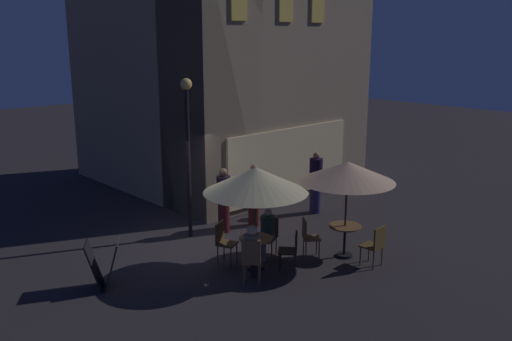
% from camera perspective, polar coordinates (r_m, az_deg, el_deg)
% --- Properties ---
extents(ground_plane, '(60.00, 60.00, 0.00)m').
position_cam_1_polar(ground_plane, '(13.59, -5.15, -7.86)').
color(ground_plane, '#2A2528').
extents(cafe_building, '(7.24, 7.86, 7.83)m').
position_cam_1_polar(cafe_building, '(17.65, -4.56, 10.22)').
color(cafe_building, gray).
rests_on(cafe_building, ground).
extents(street_lamp_near_corner, '(0.29, 0.29, 4.04)m').
position_cam_1_polar(street_lamp_near_corner, '(13.59, -7.16, 3.80)').
color(street_lamp_near_corner, black).
rests_on(street_lamp_near_corner, ground).
extents(menu_sandwich_board, '(0.86, 0.83, 0.98)m').
position_cam_1_polar(menu_sandwich_board, '(11.66, -15.64, -9.48)').
color(menu_sandwich_board, '#242924').
rests_on(menu_sandwich_board, ground).
extents(cafe_table_0, '(0.76, 0.76, 0.76)m').
position_cam_1_polar(cafe_table_0, '(12.91, 9.25, -6.52)').
color(cafe_table_0, black).
rests_on(cafe_table_0, ground).
extents(cafe_table_1, '(0.74, 0.74, 0.72)m').
position_cam_1_polar(cafe_table_1, '(12.12, -0.03, -7.89)').
color(cafe_table_1, black).
rests_on(cafe_table_1, ground).
extents(patio_umbrella_0, '(2.18, 2.18, 2.28)m').
position_cam_1_polar(patio_umbrella_0, '(12.48, 9.52, -0.16)').
color(patio_umbrella_0, black).
rests_on(patio_umbrella_0, ground).
extents(patio_umbrella_1, '(2.27, 2.27, 2.31)m').
position_cam_1_polar(patio_umbrella_1, '(11.64, -0.03, -1.01)').
color(patio_umbrella_1, black).
rests_on(patio_umbrella_1, ground).
extents(cafe_chair_0, '(0.45, 0.45, 0.95)m').
position_cam_1_polar(cafe_chair_0, '(12.49, 12.38, -7.38)').
color(cafe_chair_0, brown).
rests_on(cafe_chair_0, ground).
extents(cafe_chair_1, '(0.54, 0.54, 0.94)m').
position_cam_1_polar(cafe_chair_1, '(12.73, 5.44, -6.68)').
color(cafe_chair_1, brown).
rests_on(cafe_chair_1, ground).
extents(cafe_chair_2, '(0.53, 0.53, 0.97)m').
position_cam_1_polar(cafe_chair_2, '(12.40, -3.42, -7.15)').
color(cafe_chair_2, brown).
rests_on(cafe_chair_2, ground).
extents(cafe_chair_3, '(0.55, 0.55, 1.01)m').
position_cam_1_polar(cafe_chair_3, '(11.34, -0.47, -9.06)').
color(cafe_chair_3, brown).
rests_on(cafe_chair_3, ground).
extents(cafe_chair_4, '(0.57, 0.57, 0.86)m').
position_cam_1_polar(cafe_chair_4, '(12.06, 3.74, -8.07)').
color(cafe_chair_4, black).
rests_on(cafe_chair_4, ground).
extents(cafe_chair_5, '(0.54, 0.54, 0.90)m').
position_cam_1_polar(cafe_chair_5, '(12.87, 1.35, -6.53)').
color(cafe_chair_5, brown).
rests_on(cafe_chair_5, ground).
extents(patron_seated_0, '(0.51, 0.50, 1.27)m').
position_cam_1_polar(patron_seated_0, '(11.43, -0.39, -8.25)').
color(patron_seated_0, black).
rests_on(patron_seated_0, ground).
extents(patron_seated_1, '(0.53, 0.46, 1.17)m').
position_cam_1_polar(patron_seated_1, '(12.69, 1.13, -6.20)').
color(patron_seated_1, gray).
rests_on(patron_seated_1, ground).
extents(patron_standing_2, '(0.37, 0.37, 1.71)m').
position_cam_1_polar(patron_standing_2, '(14.71, -0.21, -2.57)').
color(patron_standing_2, '#4D1D1A').
rests_on(patron_standing_2, ground).
extents(patron_standing_3, '(0.38, 0.38, 1.80)m').
position_cam_1_polar(patron_standing_3, '(15.85, 6.25, -1.27)').
color(patron_standing_3, navy).
rests_on(patron_standing_3, ground).
extents(patron_standing_4, '(0.36, 0.36, 1.72)m').
position_cam_1_polar(patron_standing_4, '(14.25, -3.40, -3.10)').
color(patron_standing_4, '#44141A').
rests_on(patron_standing_4, ground).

